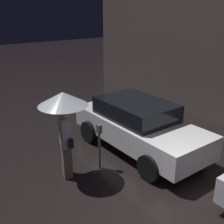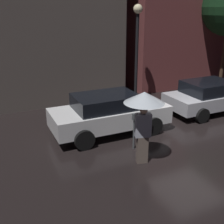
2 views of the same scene
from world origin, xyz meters
name	(u,v)px [view 1 (image 1 of 2)]	position (x,y,z in m)	size (l,w,h in m)	color
ground_plane	(178,220)	(0.00, 0.00, 0.00)	(60.00, 60.00, 0.00)	black
parked_car_white	(138,125)	(-2.69, 1.38, 0.77)	(4.25, 1.94, 1.46)	silver
pedestrian_with_umbrella	(64,110)	(-2.70, -0.95, 1.74)	(1.14, 1.14, 2.16)	#66564C
parking_meter	(99,142)	(-2.51, -0.11, 0.76)	(0.12, 0.10, 1.22)	#4C5154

